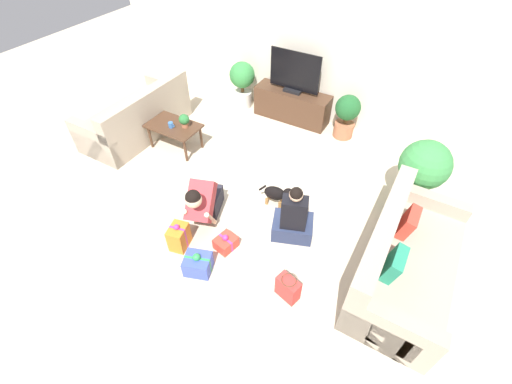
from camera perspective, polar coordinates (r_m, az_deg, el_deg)
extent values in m
plane|color=beige|center=(5.07, -3.49, -0.98)|extent=(16.00, 16.00, 0.00)
cube|color=beige|center=(6.34, 9.91, 22.60)|extent=(8.40, 0.06, 2.60)
cube|color=tan|center=(6.60, -19.32, 11.11)|extent=(0.92, 1.95, 0.46)
cube|color=tan|center=(6.14, -17.87, 13.73)|extent=(0.20, 1.95, 0.42)
cube|color=tan|center=(7.07, -14.39, 15.43)|extent=(0.92, 0.16, 0.64)
cube|color=tan|center=(6.13, -25.24, 7.41)|extent=(0.92, 0.16, 0.64)
cube|color=#EACC4C|center=(6.48, -17.11, 15.05)|extent=(0.18, 0.34, 0.32)
cube|color=red|center=(6.13, -21.19, 12.15)|extent=(0.18, 0.34, 0.32)
cube|color=tan|center=(4.39, 23.67, -11.49)|extent=(0.92, 1.95, 0.46)
cube|color=tan|center=(4.04, 20.60, -6.17)|extent=(0.20, 1.95, 0.42)
cube|color=tan|center=(3.81, 21.03, -20.84)|extent=(0.92, 0.16, 0.64)
cube|color=tan|center=(4.94, 26.16, -3.07)|extent=(0.92, 0.16, 0.64)
cube|color=#288E6B|center=(3.88, 22.01, -11.04)|extent=(0.18, 0.34, 0.32)
cube|color=red|center=(4.31, 24.02, -4.65)|extent=(0.18, 0.34, 0.32)
cube|color=#472D1E|center=(5.90, -13.60, 10.67)|extent=(0.88, 0.54, 0.03)
cylinder|color=#472D1E|center=(6.15, -17.22, 8.78)|extent=(0.04, 0.04, 0.42)
cylinder|color=#472D1E|center=(5.69, -11.68, 6.79)|extent=(0.04, 0.04, 0.42)
cylinder|color=#472D1E|center=(6.38, -14.66, 10.80)|extent=(0.04, 0.04, 0.42)
cylinder|color=#472D1E|center=(5.94, -9.14, 9.00)|extent=(0.04, 0.04, 0.42)
cube|color=#472D1E|center=(6.63, 6.01, 14.18)|extent=(1.41, 0.42, 0.57)
cube|color=black|center=(6.48, 6.22, 16.53)|extent=(0.33, 0.20, 0.05)
cube|color=black|center=(6.32, 6.48, 19.43)|extent=(0.93, 0.03, 0.68)
cylinder|color=beige|center=(7.09, -2.21, 15.29)|extent=(0.35, 0.35, 0.30)
cylinder|color=brown|center=(6.98, -2.27, 16.87)|extent=(0.06, 0.06, 0.14)
sphere|color=#337F3D|center=(6.86, -2.33, 18.92)|extent=(0.48, 0.48, 0.48)
cylinder|color=#A36042|center=(6.39, 14.35, 10.05)|extent=(0.35, 0.35, 0.26)
cylinder|color=brown|center=(6.28, 14.67, 11.51)|extent=(0.06, 0.06, 0.13)
sphere|color=#1E5628|center=(6.16, 15.09, 13.42)|extent=(0.43, 0.43, 0.43)
cylinder|color=#A36042|center=(5.38, 24.34, -0.76)|extent=(0.25, 0.25, 0.25)
cylinder|color=brown|center=(5.24, 25.05, 0.96)|extent=(0.04, 0.04, 0.20)
sphere|color=#3D8E47|center=(5.01, 26.35, 4.10)|extent=(0.66, 0.66, 0.66)
cube|color=#23232D|center=(4.87, -7.71, -1.51)|extent=(0.42, 0.51, 0.28)
cube|color=#AD3338|center=(4.45, -9.20, -1.50)|extent=(0.48, 0.61, 0.49)
sphere|color=beige|center=(4.15, -10.40, -1.25)|extent=(0.21, 0.21, 0.21)
sphere|color=black|center=(4.13, -10.46, -0.90)|extent=(0.19, 0.19, 0.19)
cylinder|color=beige|center=(4.57, -11.01, -3.85)|extent=(0.15, 0.29, 0.44)
cylinder|color=beige|center=(4.49, -7.55, -4.42)|extent=(0.15, 0.29, 0.44)
cube|color=#283351|center=(4.56, 6.09, -5.79)|extent=(0.63, 0.56, 0.24)
cube|color=black|center=(4.26, 6.37, -3.43)|extent=(0.37, 0.30, 0.45)
sphere|color=beige|center=(4.05, 6.71, -0.46)|extent=(0.17, 0.17, 0.17)
sphere|color=black|center=(4.02, 6.74, -0.26)|extent=(0.16, 0.16, 0.16)
cylinder|color=beige|center=(4.45, 8.16, -2.28)|extent=(0.14, 0.26, 0.06)
cylinder|color=beige|center=(4.45, 4.89, -1.90)|extent=(0.14, 0.26, 0.06)
ellipsoid|color=black|center=(4.85, 3.15, -0.18)|extent=(0.33, 0.22, 0.20)
sphere|color=black|center=(4.78, 5.41, -0.35)|extent=(0.17, 0.17, 0.17)
sphere|color=olive|center=(4.78, 6.16, -0.68)|extent=(0.08, 0.08, 0.08)
cylinder|color=black|center=(4.87, 1.11, 0.70)|extent=(0.12, 0.05, 0.13)
cylinder|color=olive|center=(4.90, 3.97, -2.14)|extent=(0.04, 0.04, 0.10)
cylinder|color=olive|center=(4.98, 4.36, -1.29)|extent=(0.04, 0.04, 0.10)
cylinder|color=olive|center=(4.94, 1.79, -1.54)|extent=(0.04, 0.04, 0.10)
cylinder|color=olive|center=(5.02, 2.21, -0.71)|extent=(0.04, 0.04, 0.10)
cube|color=orange|center=(4.47, -12.71, -7.31)|extent=(0.26, 0.31, 0.34)
cube|color=#CC3389|center=(4.47, -12.71, -7.31)|extent=(0.21, 0.07, 0.34)
sphere|color=#CC3389|center=(4.33, -13.11, -5.71)|extent=(0.07, 0.07, 0.07)
cube|color=red|center=(4.44, -5.05, -8.43)|extent=(0.28, 0.31, 0.16)
cube|color=#CC3389|center=(4.44, -5.05, -8.43)|extent=(0.23, 0.08, 0.16)
sphere|color=#CC3389|center=(4.35, -5.14, -7.59)|extent=(0.08, 0.08, 0.08)
cube|color=#3D51BC|center=(4.25, -9.65, -11.75)|extent=(0.39, 0.36, 0.24)
cube|color=#2D934C|center=(4.25, -9.65, -11.75)|extent=(0.31, 0.13, 0.24)
sphere|color=#2D934C|center=(4.13, -9.89, -10.65)|extent=(0.10, 0.10, 0.10)
cube|color=red|center=(4.00, 5.34, -15.67)|extent=(0.30, 0.21, 0.31)
torus|color=#4C3823|center=(3.85, 5.51, -14.39)|extent=(0.21, 0.21, 0.01)
cylinder|color=#386BAD|center=(5.83, -14.01, 10.80)|extent=(0.08, 0.08, 0.09)
torus|color=#386BAD|center=(5.79, -13.63, 10.71)|extent=(0.06, 0.01, 0.06)
cylinder|color=#A36042|center=(5.80, -11.76, 10.91)|extent=(0.11, 0.11, 0.07)
sphere|color=#286B33|center=(5.74, -11.91, 11.76)|extent=(0.17, 0.17, 0.17)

